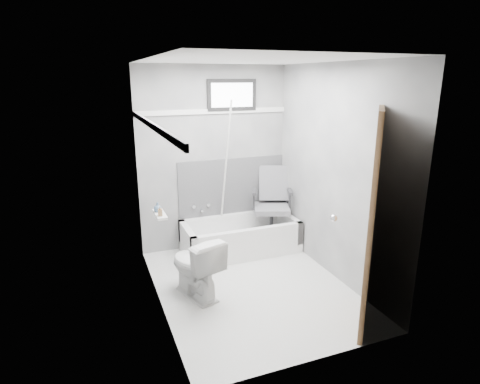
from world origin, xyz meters
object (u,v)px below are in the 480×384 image
toilet (195,266)px  door (418,230)px  bathtub (240,236)px  soap_bottle_b (158,207)px  soap_bottle_a (160,211)px  office_chair (272,204)px

toilet → door: (1.60, -1.33, 0.67)m
bathtub → soap_bottle_b: (-1.17, -0.67, 0.75)m
soap_bottle_a → door: bearing=-36.1°
soap_bottle_a → soap_bottle_b: size_ratio=0.92×
door → soap_bottle_b: (-1.92, 1.54, -0.04)m
toilet → door: size_ratio=0.34×
office_chair → soap_bottle_b: 1.83m
soap_bottle_b → door: bearing=-38.8°
soap_bottle_b → office_chair: bearing=23.6°
bathtub → office_chair: 0.61m
office_chair → toilet: bearing=-124.1°
bathtub → toilet: size_ratio=2.20×
door → toilet: bearing=140.3°
toilet → soap_bottle_a: soap_bottle_a is taller
door → office_chair: bearing=96.9°
toilet → soap_bottle_a: bearing=-30.6°
office_chair → soap_bottle_a: office_chair is taller
bathtub → soap_bottle_a: 1.61m
office_chair → soap_bottle_b: size_ratio=9.21×
toilet → soap_bottle_a: 0.71m
bathtub → soap_bottle_b: 1.54m
office_chair → soap_bottle_a: 1.89m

